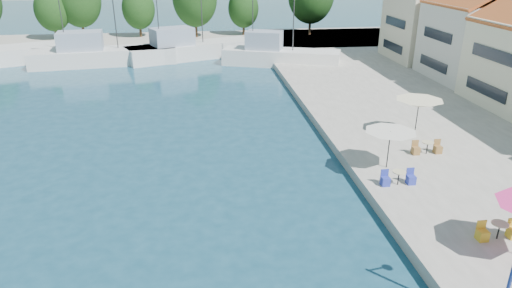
{
  "coord_description": "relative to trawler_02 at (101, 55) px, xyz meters",
  "views": [
    {
      "loc": [
        -2.27,
        1.33,
        11.69
      ],
      "look_at": [
        0.85,
        26.0,
        1.37
      ],
      "focal_mm": 32.0,
      "sensor_mm": 36.0,
      "label": 1
    }
  ],
  "objects": [
    {
      "name": "trawler_02",
      "position": [
        0.0,
        0.0,
        0.0
      ],
      "size": [
        16.42,
        6.12,
        10.2
      ],
      "rotation": [
        0.0,
        0.0,
        0.12
      ],
      "color": "silver",
      "rests_on": "ground"
    },
    {
      "name": "cafe_table_01",
      "position": [
        23.32,
        -39.25,
        -0.18
      ],
      "size": [
        1.82,
        0.7,
        0.76
      ],
      "color": "black",
      "rests_on": "quay_right"
    },
    {
      "name": "tree_07",
      "position": [
        18.08,
        15.22,
        3.37
      ],
      "size": [
        4.5,
        4.5,
        6.66
      ],
      "color": "#3F2B19",
      "rests_on": "quay_far"
    },
    {
      "name": "quay_far",
      "position": [
        5.44,
        11.56,
        -0.77
      ],
      "size": [
        90.0,
        16.0,
        0.6
      ],
      "primitive_type": "cube",
      "color": "gray",
      "rests_on": "ground"
    },
    {
      "name": "tree_04",
      "position": [
        -5.28,
        15.98,
        4.72
      ],
      "size": [
        6.07,
        6.07,
        8.99
      ],
      "color": "#3F2B19",
      "rests_on": "quay_far"
    },
    {
      "name": "umbrella_white",
      "position": [
        21.41,
        -31.92,
        1.45
      ],
      "size": [
        2.86,
        2.86,
        2.17
      ],
      "color": "black",
      "rests_on": "quay_right"
    },
    {
      "name": "building_06",
      "position": [
        37.44,
        -4.44,
        4.43
      ],
      "size": [
        9.0,
        8.8,
        10.2
      ],
      "color": "beige",
      "rests_on": "quay_right"
    },
    {
      "name": "tree_05",
      "position": [
        2.92,
        15.41,
        3.51
      ],
      "size": [
        4.67,
        4.67,
        6.91
      ],
      "color": "#3F2B19",
      "rests_on": "quay_far"
    },
    {
      "name": "trawler_03",
      "position": [
        9.97,
        2.1,
        0.0
      ],
      "size": [
        15.98,
        9.7,
        10.2
      ],
      "rotation": [
        0.0,
        0.0,
        0.39
      ],
      "color": "silver",
      "rests_on": "ground"
    },
    {
      "name": "cafe_table_03",
      "position": [
        24.55,
        -30.39,
        -0.18
      ],
      "size": [
        1.82,
        0.7,
        0.76
      ],
      "color": "black",
      "rests_on": "quay_right"
    },
    {
      "name": "building_05",
      "position": [
        37.44,
        -13.44,
        4.19
      ],
      "size": [
        8.4,
        8.8,
        9.7
      ],
      "color": "silver",
      "rests_on": "quay_right"
    },
    {
      "name": "trawler_04",
      "position": [
        20.17,
        -3.02,
        0.0
      ],
      "size": [
        13.53,
        7.65,
        10.2
      ],
      "rotation": [
        0.0,
        0.0,
        -0.34
      ],
      "color": "silver",
      "rests_on": "ground"
    },
    {
      "name": "tree_03",
      "position": [
        -8.76,
        14.69,
        3.6
      ],
      "size": [
        4.76,
        4.76,
        7.05
      ],
      "color": "#3F2B19",
      "rests_on": "quay_far"
    },
    {
      "name": "cafe_table_02",
      "position": [
        21.18,
        -34.01,
        -0.18
      ],
      "size": [
        1.82,
        0.7,
        0.76
      ],
      "color": "black",
      "rests_on": "quay_right"
    },
    {
      "name": "umbrella_cream",
      "position": [
        25.15,
        -27.47,
        1.78
      ],
      "size": [
        3.06,
        3.06,
        2.5
      ],
      "color": "black",
      "rests_on": "quay_right"
    }
  ]
}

